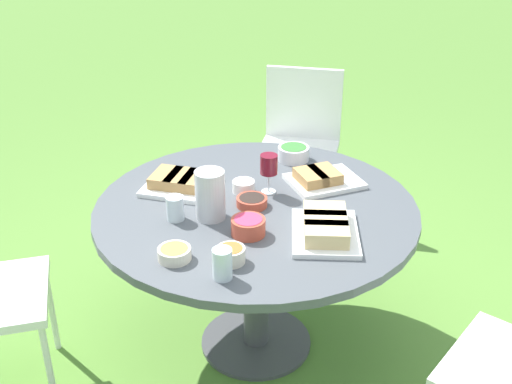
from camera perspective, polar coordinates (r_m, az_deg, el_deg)
The scene contains 16 objects.
ground_plane at distance 2.96m, azimuth -0.00°, elevation -13.24°, with size 40.00×40.00×0.00m, color #5B8C38.
dining_table at distance 2.61m, azimuth -0.00°, elevation -3.06°, with size 1.29×1.29×0.70m.
chair_near_left at distance 3.71m, azimuth 3.93°, elevation 5.06°, with size 0.61×0.61×0.89m.
water_pitcher at distance 2.43m, azimuth -4.10°, elevation -0.25°, with size 0.12×0.11×0.20m.
wine_glass at distance 2.61m, azimuth 1.15°, elevation 2.34°, with size 0.07×0.07×0.17m.
platter_bread_main at distance 2.35m, azimuth 6.19°, elevation -3.13°, with size 0.40×0.38×0.08m.
platter_charcuterie at distance 2.73m, azimuth 5.80°, elevation 1.19°, with size 0.27×0.32×0.06m.
platter_sandwich_side at distance 2.70m, azimuth -6.70°, elevation 0.87°, with size 0.38×0.38×0.07m.
bowl_fries at distance 2.23m, azimuth -7.27°, elevation -5.40°, with size 0.12×0.12×0.04m.
bowl_salad at distance 2.94m, azimuth 3.35°, elevation 3.52°, with size 0.14×0.14×0.07m.
bowl_olives at distance 2.55m, azimuth -0.37°, elevation -0.82°, with size 0.12×0.12×0.04m.
bowl_dip_red at distance 2.35m, azimuth -0.69°, elevation -3.01°, with size 0.13×0.13×0.06m.
bowl_dip_cream at distance 2.65m, azimuth -1.11°, elevation 0.55°, with size 0.09×0.09×0.05m.
bowl_roasted_veg at distance 2.20m, azimuth -2.25°, elevation -5.53°, with size 0.10×0.10×0.06m.
cup_water_near at distance 2.46m, azimuth -7.20°, elevation -1.44°, with size 0.07×0.07×0.10m.
cup_water_far at distance 2.11m, azimuth -3.01°, elevation -6.40°, with size 0.07×0.07×0.11m.
Camera 1 is at (-1.97, 1.09, 1.93)m, focal length 45.00 mm.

